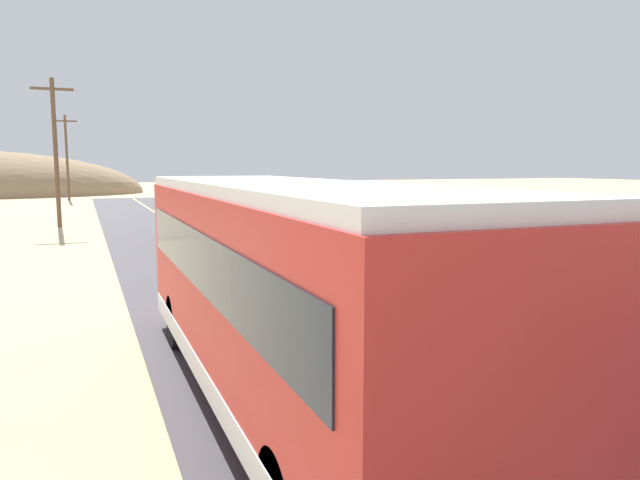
{
  "coord_description": "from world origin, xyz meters",
  "views": [
    {
      "loc": [
        -4.88,
        -5.78,
        3.46
      ],
      "look_at": [
        0.0,
        6.26,
        1.8
      ],
      "focal_mm": 32.87,
      "sensor_mm": 36.0,
      "label": 1
    }
  ],
  "objects": [
    {
      "name": "power_pole_far",
      "position": [
        -6.17,
        57.9,
        4.5
      ],
      "size": [
        2.2,
        0.24,
        8.4
      ],
      "color": "brown",
      "rests_on": "ground"
    },
    {
      "name": "road_centre_line",
      "position": [
        0.0,
        0.0,
        0.02
      ],
      "size": [
        0.16,
        117.6,
        0.0
      ],
      "primitive_type": "cube",
      "color": "#D8CC4C",
      "rests_on": "road_surface"
    },
    {
      "name": "ground_plane",
      "position": [
        0.0,
        0.0,
        0.0
      ],
      "size": [
        240.0,
        240.0,
        0.0
      ],
      "primitive_type": "plane",
      "color": "#CCB284"
    },
    {
      "name": "bus",
      "position": [
        -2.22,
        2.04,
        1.75
      ],
      "size": [
        2.54,
        10.0,
        3.21
      ],
      "color": "red",
      "rests_on": "road_surface"
    },
    {
      "name": "livestock_truck",
      "position": [
        0.93,
        19.95,
        1.79
      ],
      "size": [
        2.53,
        9.7,
        3.02
      ],
      "color": "#B2332D",
      "rests_on": "road_surface"
    },
    {
      "name": "road_surface",
      "position": [
        0.0,
        0.0,
        0.01
      ],
      "size": [
        8.0,
        120.0,
        0.02
      ],
      "primitive_type": "cube",
      "color": "#423F44",
      "rests_on": "ground"
    },
    {
      "name": "power_pole_mid",
      "position": [
        -6.17,
        30.2,
        4.41
      ],
      "size": [
        2.2,
        0.24,
        8.23
      ],
      "color": "brown",
      "rests_on": "ground"
    }
  ]
}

